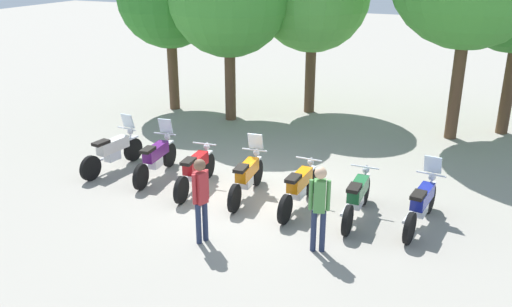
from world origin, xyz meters
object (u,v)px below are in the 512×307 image
motorcycle_0 (113,151)px  motorcycle_1 (156,157)px  motorcycle_5 (357,196)px  person_1 (201,194)px  motorcycle_3 (247,176)px  motorcycle_6 (422,203)px  motorcycle_2 (196,170)px  person_0 (319,203)px  motorcycle_4 (299,187)px

motorcycle_0 → motorcycle_1: (1.29, 0.04, 0.00)m
motorcycle_0 → motorcycle_5: bearing=-84.9°
motorcycle_1 → person_1: person_1 is taller
motorcycle_5 → person_1: size_ratio=1.26×
motorcycle_3 → motorcycle_6: same height
motorcycle_6 → motorcycle_2: bearing=100.0°
motorcycle_0 → person_0: (6.13, -1.81, 0.50)m
motorcycle_5 → person_0: (-0.35, -1.64, 0.52)m
motorcycle_4 → motorcycle_3: bearing=88.9°
motorcycle_2 → motorcycle_1: bearing=72.5°
motorcycle_5 → motorcycle_6: 1.31m
motorcycle_2 → motorcycle_5: size_ratio=1.00×
motorcycle_3 → person_1: (0.06, -2.25, 0.51)m
motorcycle_2 → motorcycle_6: 5.20m
motorcycle_2 → motorcycle_4: same height
motorcycle_5 → motorcycle_6: (1.30, 0.18, 0.01)m
motorcycle_6 → person_0: size_ratio=1.26×
motorcycle_4 → motorcycle_5: 1.30m
motorcycle_2 → motorcycle_3: motorcycle_3 is taller
motorcycle_0 → person_1: 4.63m
motorcycle_0 → person_0: person_0 is taller
motorcycle_0 → motorcycle_1: size_ratio=1.00×
motorcycle_0 → motorcycle_3: same height
motorcycle_4 → motorcycle_6: motorcycle_6 is taller
motorcycle_2 → person_0: person_0 is taller
motorcycle_6 → person_0: bearing=145.1°
motorcycle_4 → person_0: person_0 is taller
motorcycle_6 → person_0: person_0 is taller
motorcycle_6 → motorcycle_3: bearing=99.4°
motorcycle_1 → person_0: 5.21m
motorcycle_0 → motorcycle_6: (7.78, 0.01, 0.00)m
motorcycle_2 → motorcycle_5: bearing=-94.2°
motorcycle_3 → person_1: size_ratio=1.26×
motorcycle_2 → person_1: person_1 is taller
motorcycle_5 → person_0: 1.76m
motorcycle_0 → motorcycle_3: 3.88m
person_1 → motorcycle_2: bearing=142.7°
motorcycle_2 → person_1: 2.59m
motorcycle_1 → person_0: bearing=-117.2°
motorcycle_4 → motorcycle_5: bearing=-86.5°
motorcycle_0 → person_1: (3.94, -2.38, 0.51)m
motorcycle_1 → motorcycle_6: 6.49m
motorcycle_5 → motorcycle_4: bearing=91.3°
motorcycle_1 → motorcycle_2: bearing=-108.5°
motorcycle_5 → person_0: size_ratio=1.27×
motorcycle_1 → motorcycle_3: same height
motorcycle_3 → person_1: 2.31m
motorcycle_1 → motorcycle_6: (6.49, -0.03, 0.00)m
motorcycle_0 → motorcycle_4: 5.19m
motorcycle_3 → motorcycle_6: 3.90m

